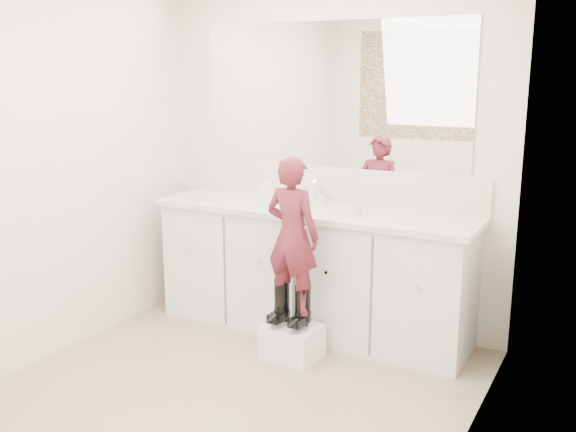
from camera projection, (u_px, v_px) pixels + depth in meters
The scene contains 16 objects.
floor at pixel (212, 406), 3.54m from camera, with size 3.00×3.00×0.00m, color #7F6853.
wall_back at pixel (330, 158), 4.56m from camera, with size 2.60×2.60×0.00m, color beige.
wall_left at pixel (31, 173), 3.88m from camera, with size 3.00×3.00×0.00m, color beige.
wall_right at pixel (461, 220), 2.67m from camera, with size 3.00×3.00×0.00m, color beige.
vanity_cabinet at pixel (312, 273), 4.49m from camera, with size 2.20×0.55×0.85m, color silver.
countertop at pixel (312, 211), 4.38m from camera, with size 2.28×0.58×0.04m, color beige.
backsplash at pixel (329, 184), 4.59m from camera, with size 2.28×0.03×0.25m, color beige.
mirror at pixel (330, 95), 4.45m from camera, with size 2.00×0.02×1.00m, color white.
faucet at pixel (322, 197), 4.51m from camera, with size 0.08×0.08×0.10m, color silver.
cup at pixel (357, 209), 4.15m from camera, with size 0.09×0.09×0.08m, color beige.
soap_bottle at pixel (269, 189), 4.51m from camera, with size 0.09×0.09×0.21m, color white.
step_stool at pixel (292, 342), 4.11m from camera, with size 0.34×0.29×0.22m, color white.
boot_left at pixel (282, 302), 4.09m from camera, with size 0.10×0.19×0.29m, color black, non-canonical shape.
boot_right at pixel (303, 307), 4.02m from camera, with size 0.10×0.19×0.29m, color black, non-canonical shape.
toddler at pixel (292, 236), 3.96m from camera, with size 0.36×0.24×0.99m, color #952D43.
toothbrush at pixel (303, 228), 3.91m from camera, with size 0.01×0.01×0.14m, color pink.
Camera 1 is at (1.91, -2.62, 1.80)m, focal length 40.00 mm.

